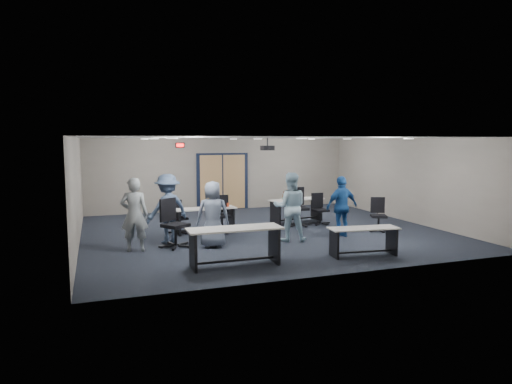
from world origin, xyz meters
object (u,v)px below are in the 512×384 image
object	(u,v)px
person_navy	(342,206)
table_front_right	(363,236)
person_plaid	(213,214)
person_back	(168,209)
table_back_left	(205,216)
table_back_right	(296,206)
chair_back_b	(222,214)
person_lightblue	(290,207)
chair_back_a	(179,217)
chair_back_d	(320,209)
chair_loose_right	(379,215)
table_front_left	(235,240)
chair_loose_left	(175,223)
chair_back_c	(299,207)
person_gray	(134,215)

from	to	relation	value
person_navy	table_front_right	bearing A→B (deg)	67.08
person_plaid	person_back	distance (m)	1.31
table_back_left	person_back	distance (m)	1.57
table_back_left	table_back_right	bearing A→B (deg)	10.07
table_back_left	chair_back_b	world-z (taller)	chair_back_b
table_back_right	person_lightblue	world-z (taller)	person_lightblue
chair_back_a	person_navy	bearing A→B (deg)	-42.58
chair_back_d	chair_loose_right	size ratio (longest dim) A/B	1.00
table_back_left	person_navy	world-z (taller)	person_navy
chair_back_b	person_back	size ratio (longest dim) A/B	0.60
table_front_left	chair_loose_left	size ratio (longest dim) A/B	1.66
chair_loose_left	chair_back_a	bearing A→B (deg)	42.23
person_lightblue	person_back	bearing A→B (deg)	4.25
chair_back_c	table_back_right	bearing A→B (deg)	77.76
chair_back_b	chair_back_c	bearing A→B (deg)	11.57
person_plaid	person_navy	distance (m)	3.62
table_front_right	chair_back_d	bearing A→B (deg)	83.73
chair_loose_left	person_plaid	xyz separation A→B (m)	(0.87, -0.29, 0.22)
table_front_right	person_plaid	xyz separation A→B (m)	(-3.04, 1.95, 0.38)
table_back_left	person_navy	xyz separation A→B (m)	(3.39, -1.77, 0.34)
person_plaid	person_lightblue	distance (m)	2.09
chair_loose_right	chair_back_d	bearing A→B (deg)	148.78
chair_back_b	person_gray	size ratio (longest dim) A/B	0.60
table_back_left	person_gray	distance (m)	2.66
chair_back_a	person_plaid	world-z (taller)	person_plaid
chair_back_b	person_back	distance (m)	1.85
table_back_right	table_back_left	bearing A→B (deg)	-178.82
chair_back_b	person_plaid	world-z (taller)	person_plaid
table_back_right	chair_loose_right	world-z (taller)	table_back_right
table_front_left	table_front_right	size ratio (longest dim) A/B	1.21
chair_back_d	person_gray	xyz separation A→B (m)	(-5.78, -1.65, 0.40)
person_gray	person_back	xyz separation A→B (m)	(0.88, 0.66, 0.01)
chair_back_c	chair_loose_left	world-z (taller)	chair_loose_left
table_front_left	person_navy	world-z (taller)	person_navy
chair_loose_right	person_lightblue	distance (m)	2.97
table_back_left	person_lightblue	bearing A→B (deg)	-46.24
chair_back_b	chair_loose_right	world-z (taller)	chair_back_b
table_back_left	chair_loose_right	bearing A→B (deg)	-19.76
table_back_left	person_plaid	size ratio (longest dim) A/B	1.08
table_back_right	chair_loose_right	distance (m)	2.72
table_front_left	person_navy	distance (m)	4.04
chair_back_d	person_plaid	world-z (taller)	person_plaid
chair_back_b	chair_back_d	size ratio (longest dim) A/B	1.09
table_front_right	person_gray	size ratio (longest dim) A/B	0.94
chair_back_d	table_back_left	bearing A→B (deg)	177.47
person_gray	person_plaid	bearing A→B (deg)	-175.16
chair_back_d	person_plaid	xyz separation A→B (m)	(-3.93, -1.87, 0.33)
chair_back_a	chair_back_c	xyz separation A→B (m)	(3.70, -0.08, 0.12)
person_lightblue	person_back	size ratio (longest dim) A/B	1.01
chair_back_b	person_navy	size ratio (longest dim) A/B	0.64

